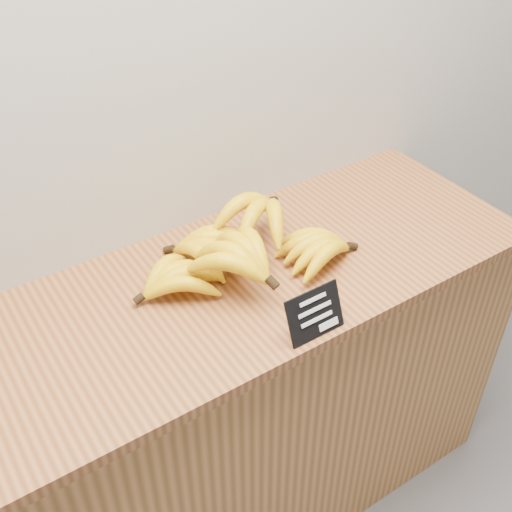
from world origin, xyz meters
name	(u,v)px	position (x,y,z in m)	size (l,w,h in m)	color
counter	(246,406)	(0.05, 2.75, 0.45)	(1.49, 0.50, 0.90)	#AB7037
counter_top	(244,280)	(0.05, 2.75, 0.92)	(1.39, 0.54, 0.03)	#995C2F
chalkboard_sign	(315,314)	(0.07, 2.52, 0.98)	(0.13, 0.01, 0.10)	black
banana_pile	(240,249)	(0.05, 2.77, 0.99)	(0.53, 0.39, 0.13)	yellow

